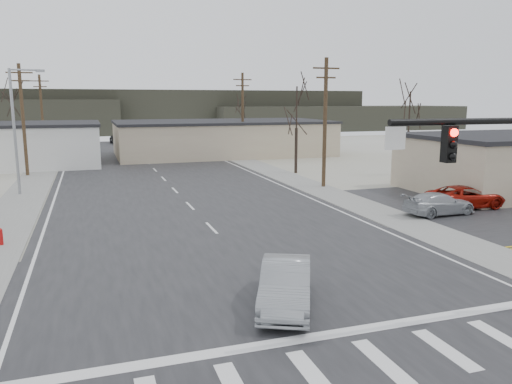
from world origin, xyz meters
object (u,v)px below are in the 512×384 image
(car_far_a, at_px, (182,150))
(sedan_crossing, at_px, (286,284))
(car_parked_red, at_px, (465,197))
(car_parked_silver, at_px, (439,204))
(fire_hydrant, at_px, (0,237))
(car_far_b, at_px, (117,139))

(car_far_a, bearing_deg, sedan_crossing, 75.01)
(car_far_a, xyz_separation_m, car_parked_red, (11.46, -37.03, 0.03))
(sedan_crossing, xyz_separation_m, car_parked_silver, (13.77, 9.72, -0.11))
(sedan_crossing, bearing_deg, car_parked_silver, 59.30)
(car_parked_red, relative_size, car_parked_silver, 1.13)
(fire_hydrant, distance_m, car_far_a, 39.97)
(sedan_crossing, height_order, car_far_a, sedan_crossing)
(car_far_a, relative_size, car_far_b, 1.09)
(fire_hydrant, height_order, car_far_b, car_far_b)
(sedan_crossing, relative_size, car_far_a, 0.99)
(car_parked_red, bearing_deg, fire_hydrant, 92.24)
(car_parked_red, distance_m, car_parked_silver, 2.99)
(fire_hydrant, height_order, car_parked_red, car_parked_red)
(sedan_crossing, xyz_separation_m, car_far_b, (-1.81, 67.85, -0.03))
(fire_hydrant, bearing_deg, car_parked_red, -0.17)
(fire_hydrant, relative_size, sedan_crossing, 0.19)
(car_far_a, bearing_deg, car_parked_silver, 93.92)
(fire_hydrant, bearing_deg, car_parked_silver, -2.71)
(sedan_crossing, bearing_deg, car_far_a, 107.98)
(car_far_b, bearing_deg, sedan_crossing, -97.15)
(car_far_a, bearing_deg, car_parked_red, 98.30)
(sedan_crossing, height_order, car_far_b, sedan_crossing)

